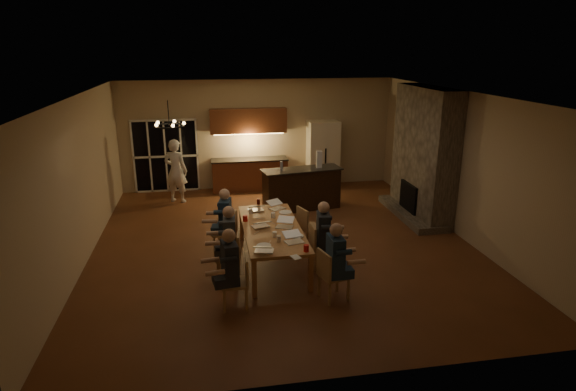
# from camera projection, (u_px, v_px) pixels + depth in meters

# --- Properties ---
(floor) EXTENTS (9.00, 9.00, 0.00)m
(floor) POSITION_uv_depth(u_px,v_px,m) (283.00, 243.00, 10.48)
(floor) COLOR brown
(floor) RESTS_ON ground
(back_wall) EXTENTS (8.00, 0.04, 3.20)m
(back_wall) POSITION_uv_depth(u_px,v_px,m) (258.00, 134.00, 14.25)
(back_wall) COLOR tan
(back_wall) RESTS_ON ground
(left_wall) EXTENTS (0.04, 9.00, 3.20)m
(left_wall) POSITION_uv_depth(u_px,v_px,m) (79.00, 181.00, 9.34)
(left_wall) COLOR tan
(left_wall) RESTS_ON ground
(right_wall) EXTENTS (0.04, 9.00, 3.20)m
(right_wall) POSITION_uv_depth(u_px,v_px,m) (461.00, 164.00, 10.66)
(right_wall) COLOR tan
(right_wall) RESTS_ON ground
(ceiling) EXTENTS (8.00, 9.00, 0.04)m
(ceiling) POSITION_uv_depth(u_px,v_px,m) (282.00, 93.00, 9.51)
(ceiling) COLOR white
(ceiling) RESTS_ON back_wall
(french_doors) EXTENTS (1.86, 0.08, 2.10)m
(french_doors) POSITION_uv_depth(u_px,v_px,m) (166.00, 156.00, 13.92)
(french_doors) COLOR black
(french_doors) RESTS_ON ground
(fireplace) EXTENTS (0.58, 2.50, 3.20)m
(fireplace) POSITION_uv_depth(u_px,v_px,m) (424.00, 153.00, 11.73)
(fireplace) COLOR #706458
(fireplace) RESTS_ON ground
(kitchenette) EXTENTS (2.24, 0.68, 2.40)m
(kitchenette) POSITION_uv_depth(u_px,v_px,m) (249.00, 150.00, 14.02)
(kitchenette) COLOR brown
(kitchenette) RESTS_ON ground
(refrigerator) EXTENTS (0.90, 0.68, 2.00)m
(refrigerator) POSITION_uv_depth(u_px,v_px,m) (323.00, 154.00, 14.39)
(refrigerator) COLOR beige
(refrigerator) RESTS_ON ground
(dining_table) EXTENTS (1.10, 2.75, 0.75)m
(dining_table) POSITION_uv_depth(u_px,v_px,m) (272.00, 245.00, 9.46)
(dining_table) COLOR tan
(dining_table) RESTS_ON ground
(bar_island) EXTENTS (2.15, 0.99, 1.08)m
(bar_island) POSITION_uv_depth(u_px,v_px,m) (302.00, 189.00, 12.55)
(bar_island) COLOR black
(bar_island) RESTS_ON ground
(chair_left_near) EXTENTS (0.46, 0.46, 0.89)m
(chair_left_near) POSITION_uv_depth(u_px,v_px,m) (235.00, 282.00, 7.83)
(chair_left_near) COLOR tan
(chair_left_near) RESTS_ON ground
(chair_left_mid) EXTENTS (0.49, 0.49, 0.89)m
(chair_left_mid) POSITION_uv_depth(u_px,v_px,m) (228.00, 256.00, 8.78)
(chair_left_mid) COLOR tan
(chair_left_mid) RESTS_ON ground
(chair_left_far) EXTENTS (0.56, 0.56, 0.89)m
(chair_left_far) POSITION_uv_depth(u_px,v_px,m) (225.00, 233.00, 9.88)
(chair_left_far) COLOR tan
(chair_left_far) RESTS_ON ground
(chair_right_near) EXTENTS (0.54, 0.54, 0.89)m
(chair_right_near) POSITION_uv_depth(u_px,v_px,m) (334.00, 275.00, 8.08)
(chair_right_near) COLOR tan
(chair_right_near) RESTS_ON ground
(chair_right_mid) EXTENTS (0.44, 0.44, 0.89)m
(chair_right_mid) POSITION_uv_depth(u_px,v_px,m) (323.00, 247.00, 9.19)
(chair_right_mid) COLOR tan
(chair_right_mid) RESTS_ON ground
(chair_right_far) EXTENTS (0.56, 0.56, 0.89)m
(chair_right_far) POSITION_uv_depth(u_px,v_px,m) (310.00, 227.00, 10.20)
(chair_right_far) COLOR tan
(chair_right_far) RESTS_ON ground
(person_left_near) EXTENTS (0.68, 0.68, 1.38)m
(person_left_near) POSITION_uv_depth(u_px,v_px,m) (230.00, 269.00, 7.72)
(person_left_near) COLOR #252830
(person_left_near) RESTS_ON ground
(person_right_near) EXTENTS (0.62, 0.62, 1.38)m
(person_right_near) POSITION_uv_depth(u_px,v_px,m) (335.00, 262.00, 7.96)
(person_right_near) COLOR #1F344E
(person_right_near) RESTS_ON ground
(person_left_mid) EXTENTS (0.63, 0.63, 1.38)m
(person_left_mid) POSITION_uv_depth(u_px,v_px,m) (230.00, 242.00, 8.79)
(person_left_mid) COLOR #383D43
(person_left_mid) RESTS_ON ground
(person_right_mid) EXTENTS (0.67, 0.67, 1.38)m
(person_right_mid) POSITION_uv_depth(u_px,v_px,m) (323.00, 237.00, 9.04)
(person_right_mid) COLOR #252830
(person_right_mid) RESTS_ON ground
(person_left_far) EXTENTS (0.70, 0.70, 1.38)m
(person_left_far) POSITION_uv_depth(u_px,v_px,m) (225.00, 221.00, 9.82)
(person_left_far) COLOR #1F344E
(person_left_far) RESTS_ON ground
(standing_person) EXTENTS (0.75, 0.63, 1.75)m
(standing_person) POSITION_uv_depth(u_px,v_px,m) (176.00, 171.00, 13.01)
(standing_person) COLOR silver
(standing_person) RESTS_ON ground
(chandelier) EXTENTS (0.55, 0.55, 0.03)m
(chandelier) POSITION_uv_depth(u_px,v_px,m) (169.00, 126.00, 8.60)
(chandelier) COLOR black
(chandelier) RESTS_ON ceiling
(laptop_a) EXTENTS (0.38, 0.35, 0.23)m
(laptop_a) POSITION_uv_depth(u_px,v_px,m) (264.00, 245.00, 8.21)
(laptop_a) COLOR silver
(laptop_a) RESTS_ON dining_table
(laptop_b) EXTENTS (0.37, 0.34, 0.23)m
(laptop_b) POSITION_uv_depth(u_px,v_px,m) (294.00, 236.00, 8.59)
(laptop_b) COLOR silver
(laptop_b) RESTS_ON dining_table
(laptop_c) EXTENTS (0.38, 0.36, 0.23)m
(laptop_c) POSITION_uv_depth(u_px,v_px,m) (260.00, 221.00, 9.33)
(laptop_c) COLOR silver
(laptop_c) RESTS_ON dining_table
(laptop_d) EXTENTS (0.40, 0.38, 0.23)m
(laptop_d) POSITION_uv_depth(u_px,v_px,m) (284.00, 222.00, 9.30)
(laptop_d) COLOR silver
(laptop_d) RESTS_ON dining_table
(laptop_e) EXTENTS (0.36, 0.33, 0.23)m
(laptop_e) POSITION_uv_depth(u_px,v_px,m) (256.00, 205.00, 10.25)
(laptop_e) COLOR silver
(laptop_e) RESTS_ON dining_table
(laptop_f) EXTENTS (0.41, 0.40, 0.23)m
(laptop_f) POSITION_uv_depth(u_px,v_px,m) (277.00, 204.00, 10.34)
(laptop_f) COLOR silver
(laptop_f) RESTS_ON dining_table
(mug_front) EXTENTS (0.08, 0.08, 0.10)m
(mug_front) POSITION_uv_depth(u_px,v_px,m) (275.00, 234.00, 8.85)
(mug_front) COLOR white
(mug_front) RESTS_ON dining_table
(mug_mid) EXTENTS (0.09, 0.09, 0.10)m
(mug_mid) POSITION_uv_depth(u_px,v_px,m) (273.00, 215.00, 9.85)
(mug_mid) COLOR white
(mug_mid) RESTS_ON dining_table
(mug_back) EXTENTS (0.08, 0.08, 0.10)m
(mug_back) POSITION_uv_depth(u_px,v_px,m) (251.00, 211.00, 10.07)
(mug_back) COLOR white
(mug_back) RESTS_ON dining_table
(redcup_near) EXTENTS (0.09, 0.09, 0.12)m
(redcup_near) POSITION_uv_depth(u_px,v_px,m) (306.00, 248.00, 8.22)
(redcup_near) COLOR red
(redcup_near) RESTS_ON dining_table
(redcup_mid) EXTENTS (0.10, 0.10, 0.12)m
(redcup_mid) POSITION_uv_depth(u_px,v_px,m) (245.00, 218.00, 9.64)
(redcup_mid) COLOR red
(redcup_mid) RESTS_ON dining_table
(can_silver) EXTENTS (0.07, 0.07, 0.12)m
(can_silver) POSITION_uv_depth(u_px,v_px,m) (279.00, 239.00, 8.62)
(can_silver) COLOR #B2B2B7
(can_silver) RESTS_ON dining_table
(can_cola) EXTENTS (0.07, 0.07, 0.12)m
(can_cola) POSITION_uv_depth(u_px,v_px,m) (258.00, 202.00, 10.66)
(can_cola) COLOR #3F0F0C
(can_cola) RESTS_ON dining_table
(plate_near) EXTENTS (0.26, 0.26, 0.02)m
(plate_near) POSITION_uv_depth(u_px,v_px,m) (297.00, 236.00, 8.88)
(plate_near) COLOR white
(plate_near) RESTS_ON dining_table
(plate_left) EXTENTS (0.27, 0.27, 0.02)m
(plate_left) POSITION_uv_depth(u_px,v_px,m) (264.00, 246.00, 8.45)
(plate_left) COLOR white
(plate_left) RESTS_ON dining_table
(plate_far) EXTENTS (0.28, 0.28, 0.02)m
(plate_far) POSITION_uv_depth(u_px,v_px,m) (285.00, 212.00, 10.14)
(plate_far) COLOR white
(plate_far) RESTS_ON dining_table
(notepad) EXTENTS (0.19, 0.22, 0.01)m
(notepad) POSITION_uv_depth(u_px,v_px,m) (296.00, 257.00, 8.00)
(notepad) COLOR white
(notepad) RESTS_ON dining_table
(bar_bottle) EXTENTS (0.07, 0.07, 0.24)m
(bar_bottle) POSITION_uv_depth(u_px,v_px,m) (281.00, 166.00, 12.20)
(bar_bottle) COLOR #99999E
(bar_bottle) RESTS_ON bar_island
(bar_blender) EXTENTS (0.15, 0.15, 0.44)m
(bar_blender) POSITION_uv_depth(u_px,v_px,m) (319.00, 159.00, 12.45)
(bar_blender) COLOR silver
(bar_blender) RESTS_ON bar_island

